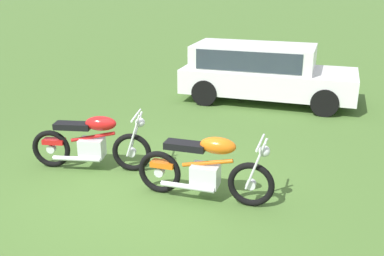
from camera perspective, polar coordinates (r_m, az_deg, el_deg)
ground_plane at (r=6.97m, az=-6.71°, el=-7.83°), size 120.00×120.00×0.00m
motorcycle_red at (r=7.61m, az=-12.66°, el=-1.80°), size 1.92×1.05×1.02m
motorcycle_orange at (r=6.45m, az=1.73°, el=-5.18°), size 2.02×0.80×1.02m
car_white at (r=11.52m, az=8.80°, el=7.47°), size 4.53×2.56×1.43m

